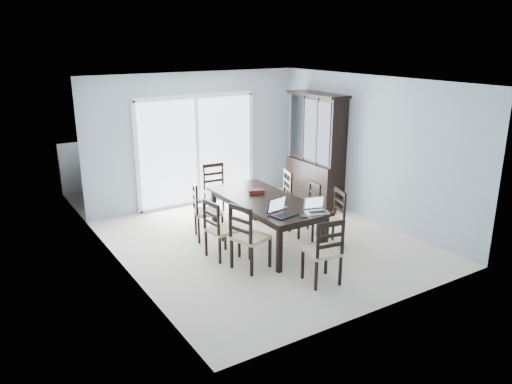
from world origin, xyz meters
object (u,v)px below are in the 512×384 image
Objects in this scene: dining_table at (266,204)px; chair_left_mid at (217,223)px; chair_left_far at (202,204)px; chair_end_near at (326,245)px; cell_phone at (304,217)px; hot_tub at (150,177)px; chair_left_near at (246,230)px; laptop_dark at (284,212)px; laptop_silver at (317,209)px; chair_end_far at (216,184)px; chair_right_near at (333,212)px; game_box at (256,191)px; chair_right_far at (282,191)px; china_hutch at (316,150)px; chair_right_mid at (309,203)px.

chair_left_mid is at bearing -173.47° from dining_table.
dining_table is at bearing 65.71° from chair_left_far.
chair_end_near is 0.68m from cell_phone.
dining_table is at bearing -78.19° from hot_tub.
chair_left_near reaches higher than laptop_dark.
cell_phone is 4.41m from hot_tub.
laptop_dark reaches higher than hot_tub.
laptop_silver is at bearing 33.82° from cell_phone.
chair_left_near is at bearing 133.59° from chair_end_near.
chair_right_near is at bearing 116.27° from chair_end_far.
chair_right_near is at bearing 43.61° from laptop_silver.
game_box is (0.04, 1.35, 0.03)m from cell_phone.
chair_right_near is at bearing -4.29° from laptop_dark.
laptop_silver is (0.29, -0.94, 0.13)m from dining_table.
laptop_dark reaches higher than cell_phone.
chair_right_far is (-0.06, 1.33, 0.02)m from chair_right_near.
china_hutch is 3.04m from cell_phone.
laptop_silver is (1.22, -0.84, 0.24)m from chair_left_mid.
chair_end_far reaches higher than chair_right_far.
dining_table is 1.19× the size of hot_tub.
chair_left_near is 1.06× the size of chair_right_far.
china_hutch is 2.89m from chair_left_far.
chair_right_far is (1.75, 0.81, 0.01)m from chair_left_mid.
cell_phone is at bearing 149.44° from chair_right_mid.
chair_left_mid is 3.46m from hot_tub.
chair_end_near is (-0.93, -2.34, 0.00)m from chair_right_far.
china_hutch is 2.14m from chair_end_far.
hot_tub is (-0.51, 4.12, -0.37)m from laptop_dark.
chair_left_far is at bearing 57.08° from chair_end_far.
chair_left_near reaches higher than hot_tub.
chair_right_far is 1.29m from chair_end_far.
chair_left_mid is (-0.94, -0.11, -0.11)m from dining_table.
chair_right_near is at bearing 68.91° from chair_left_far.
chair_left_far is 1.59m from chair_right_far.
game_box is at bearing -155.53° from china_hutch.
game_box reaches higher than cell_phone.
cell_phone is (0.78, -0.32, 0.14)m from chair_left_near.
chair_left_mid is 0.93× the size of chair_left_far.
chair_left_near reaches higher than chair_left_far.
chair_right_near reaches higher than game_box.
hot_tub is at bearing -62.77° from chair_end_far.
chair_end_near is at bearing 93.39° from chair_end_far.
chair_right_near is 2.62× the size of laptop_dark.
dining_table is 2.06× the size of chair_left_mid.
chair_right_far is (1.59, -0.01, -0.03)m from chair_left_far.
game_box is at bearing 125.70° from chair_left_near.
dining_table is 5.43× the size of laptop_dark.
laptop_silver is at bearing 134.62° from chair_right_near.
hot_tub is (-0.68, 1.66, -0.15)m from chair_end_far.
hot_tub is at bearing 101.81° from dining_table.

